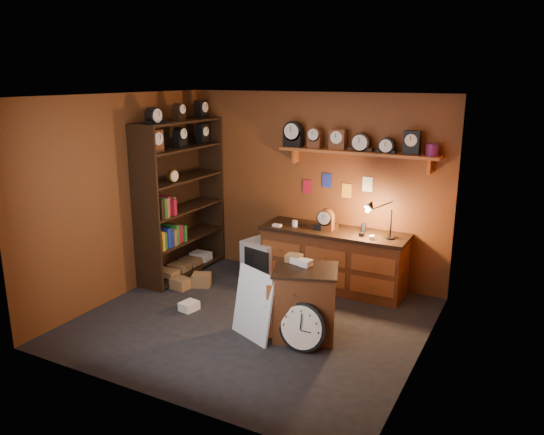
% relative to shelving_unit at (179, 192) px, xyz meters
% --- Properties ---
extents(floor, '(4.00, 4.00, 0.00)m').
position_rel_shelving_unit_xyz_m(floor, '(1.79, -0.98, -1.25)').
color(floor, black).
rests_on(floor, ground).
extents(room_shell, '(4.02, 3.62, 2.71)m').
position_rel_shelving_unit_xyz_m(room_shell, '(1.84, -0.87, 0.47)').
color(room_shell, brown).
rests_on(room_shell, ground).
extents(shelving_unit, '(0.47, 1.60, 2.58)m').
position_rel_shelving_unit_xyz_m(shelving_unit, '(0.00, 0.00, 0.00)').
color(shelving_unit, black).
rests_on(shelving_unit, ground).
extents(workbench, '(2.06, 0.66, 1.36)m').
position_rel_shelving_unit_xyz_m(workbench, '(2.26, 0.49, -0.78)').
color(workbench, brown).
rests_on(workbench, ground).
extents(low_cabinet, '(0.88, 0.81, 0.91)m').
position_rel_shelving_unit_xyz_m(low_cabinet, '(2.51, -1.01, -0.81)').
color(low_cabinet, brown).
rests_on(low_cabinet, ground).
extents(big_round_clock, '(0.55, 0.17, 0.55)m').
position_rel_shelving_unit_xyz_m(big_round_clock, '(2.62, -1.32, -0.98)').
color(big_round_clock, black).
rests_on(big_round_clock, ground).
extents(white_panel, '(0.64, 0.40, 0.82)m').
position_rel_shelving_unit_xyz_m(white_panel, '(2.00, -1.31, -1.25)').
color(white_panel, silver).
rests_on(white_panel, ground).
extents(mini_fridge, '(0.66, 0.68, 0.57)m').
position_rel_shelving_unit_xyz_m(mini_fridge, '(1.23, 0.41, -0.97)').
color(mini_fridge, silver).
rests_on(mini_fridge, ground).
extents(floor_box_a, '(0.27, 0.24, 0.15)m').
position_rel_shelving_unit_xyz_m(floor_box_a, '(0.38, -0.54, -1.18)').
color(floor_box_a, olive).
rests_on(floor_box_a, ground).
extents(floor_box_b, '(0.22, 0.25, 0.11)m').
position_rel_shelving_unit_xyz_m(floor_box_b, '(0.91, -1.07, -1.20)').
color(floor_box_b, white).
rests_on(floor_box_b, ground).
extents(floor_box_c, '(0.31, 0.29, 0.19)m').
position_rel_shelving_unit_xyz_m(floor_box_c, '(0.59, -0.33, -1.16)').
color(floor_box_c, olive).
rests_on(floor_box_c, ground).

